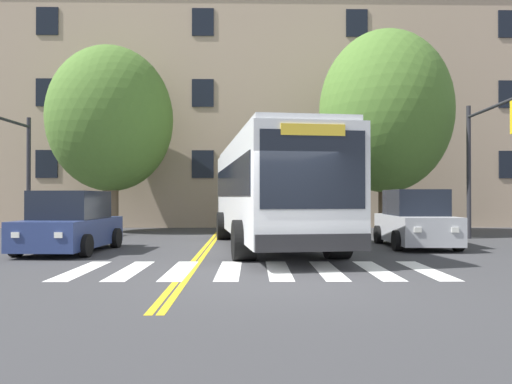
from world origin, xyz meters
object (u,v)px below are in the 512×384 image
object	(u,v)px
city_bus	(268,188)
car_silver_far_lane	(415,221)
traffic_light_near_corner	(488,144)
car_navy_near_lane	(70,224)
traffic_light_far_corner	(9,152)
street_tree_curbside_small	(111,119)
street_tree_curbside_large	(385,112)

from	to	relation	value
city_bus	car_silver_far_lane	xyz separation A→B (m)	(4.57, -0.42, -1.02)
city_bus	traffic_light_near_corner	world-z (taller)	traffic_light_near_corner
car_navy_near_lane	car_silver_far_lane	distance (m)	10.33
car_navy_near_lane	car_silver_far_lane	size ratio (longest dim) A/B	1.04
traffic_light_near_corner	traffic_light_far_corner	size ratio (longest dim) A/B	1.07
car_navy_near_lane	traffic_light_far_corner	distance (m)	5.75
street_tree_curbside_small	street_tree_curbside_large	bearing A→B (deg)	-7.47
city_bus	street_tree_curbside_small	world-z (taller)	street_tree_curbside_small
city_bus	car_navy_near_lane	world-z (taller)	city_bus
traffic_light_near_corner	street_tree_curbside_small	world-z (taller)	street_tree_curbside_small
car_silver_far_lane	traffic_light_near_corner	bearing A→B (deg)	24.67
city_bus	traffic_light_near_corner	size ratio (longest dim) A/B	2.35
car_navy_near_lane	traffic_light_far_corner	bearing A→B (deg)	132.76
street_tree_curbside_large	city_bus	bearing A→B (deg)	-136.47
traffic_light_near_corner	car_silver_far_lane	bearing A→B (deg)	-155.33
city_bus	street_tree_curbside_large	xyz separation A→B (m)	(5.11, 4.86, 3.28)
city_bus	car_silver_far_lane	distance (m)	4.70
traffic_light_near_corner	traffic_light_far_corner	bearing A→B (deg)	175.65
car_navy_near_lane	street_tree_curbside_large	xyz separation A→B (m)	(10.80, 6.47, 4.32)
car_navy_near_lane	street_tree_curbside_small	world-z (taller)	street_tree_curbside_small
car_silver_far_lane	traffic_light_near_corner	size ratio (longest dim) A/B	0.78
street_tree_curbside_large	street_tree_curbside_small	xyz separation A→B (m)	(-11.85, 1.55, -0.09)
city_bus	traffic_light_near_corner	xyz separation A→B (m)	(7.56, 0.96, 1.54)
city_bus	street_tree_curbside_large	bearing A→B (deg)	43.53
traffic_light_near_corner	street_tree_curbside_large	bearing A→B (deg)	122.03
traffic_light_far_corner	street_tree_curbside_small	xyz separation A→B (m)	(2.50, 4.18, 1.86)
car_navy_near_lane	traffic_light_near_corner	distance (m)	13.73
traffic_light_far_corner	street_tree_curbside_small	world-z (taller)	street_tree_curbside_small
traffic_light_far_corner	car_navy_near_lane	bearing A→B (deg)	-47.24
street_tree_curbside_large	street_tree_curbside_small	size ratio (longest dim) A/B	1.03
traffic_light_far_corner	street_tree_curbside_large	size ratio (longest dim) A/B	0.55
car_silver_far_lane	street_tree_curbside_large	xyz separation A→B (m)	(0.54, 5.27, 4.30)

